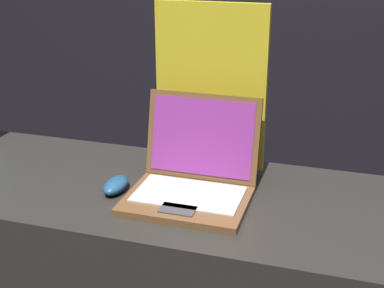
# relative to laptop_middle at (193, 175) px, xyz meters

# --- Properties ---
(laptop_middle) EXTENTS (0.33, 0.31, 0.26)m
(laptop_middle) POSITION_rel_laptop_middle_xyz_m (0.00, 0.00, 0.00)
(laptop_middle) COLOR brown
(laptop_middle) RESTS_ON display_counter
(mouse_middle) EXTENTS (0.06, 0.11, 0.04)m
(mouse_middle) POSITION_rel_laptop_middle_xyz_m (-0.21, -0.04, -0.04)
(mouse_middle) COLOR navy
(mouse_middle) RESTS_ON display_counter
(promo_stand_middle) EXTENTS (0.33, 0.07, 0.51)m
(promo_stand_middle) POSITION_rel_laptop_middle_xyz_m (0.00, 0.17, 0.18)
(promo_stand_middle) COLOR black
(promo_stand_middle) RESTS_ON display_counter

